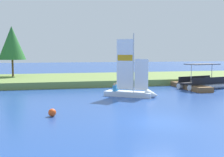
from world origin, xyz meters
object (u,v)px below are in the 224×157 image
shoreline_tree_centre (12,43)px  wooden_dock (189,86)px  sailboat (137,92)px  channel_buoy (52,113)px  pontoon_boat (201,83)px

shoreline_tree_centre → wooden_dock: size_ratio=0.98×
wooden_dock → sailboat: sailboat is taller
shoreline_tree_centre → channel_buoy: (4.82, -21.73, -4.95)m
shoreline_tree_centre → pontoon_boat: shoreline_tree_centre is taller
shoreline_tree_centre → channel_buoy: size_ratio=13.87×
sailboat → pontoon_boat: size_ratio=1.10×
pontoon_boat → channel_buoy: size_ratio=11.31×
shoreline_tree_centre → sailboat: 20.41m
shoreline_tree_centre → pontoon_boat: size_ratio=1.23×
pontoon_boat → channel_buoy: pontoon_boat is taller
shoreline_tree_centre → channel_buoy: 22.80m
pontoon_boat → channel_buoy: (-16.04, -9.87, -0.42)m
sailboat → channel_buoy: (-7.42, -6.11, -0.18)m
shoreline_tree_centre → channel_buoy: shoreline_tree_centre is taller
sailboat → pontoon_boat: 9.41m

